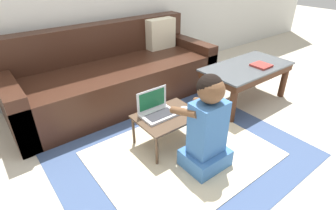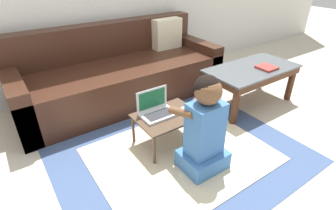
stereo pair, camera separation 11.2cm
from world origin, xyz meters
name	(u,v)px [view 1 (the left image)]	position (x,y,z in m)	size (l,w,h in m)	color
ground_plane	(182,144)	(0.00, 0.00, 0.00)	(16.00, 16.00, 0.00)	beige
area_rug	(182,154)	(-0.09, -0.11, 0.00)	(1.93, 1.53, 0.01)	#3D517A
couch	(116,75)	(-0.02, 1.12, 0.28)	(2.23, 0.88, 0.80)	#381E14
coffee_table	(247,72)	(1.06, 0.19, 0.35)	(1.00, 0.52, 0.42)	#4C5156
laptop_desk	(167,118)	(-0.09, 0.10, 0.25)	(0.52, 0.39, 0.28)	#4C3828
laptop	(157,111)	(-0.15, 0.16, 0.32)	(0.29, 0.20, 0.21)	silver
computer_mouse	(185,109)	(0.08, 0.06, 0.30)	(0.07, 0.10, 0.03)	#B2B7C1
person_seated	(207,127)	(-0.04, -0.30, 0.36)	(0.33, 0.41, 0.77)	#3D70B2
book_on_table	(261,65)	(1.15, 0.08, 0.43)	(0.18, 0.18, 0.02)	#99332D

